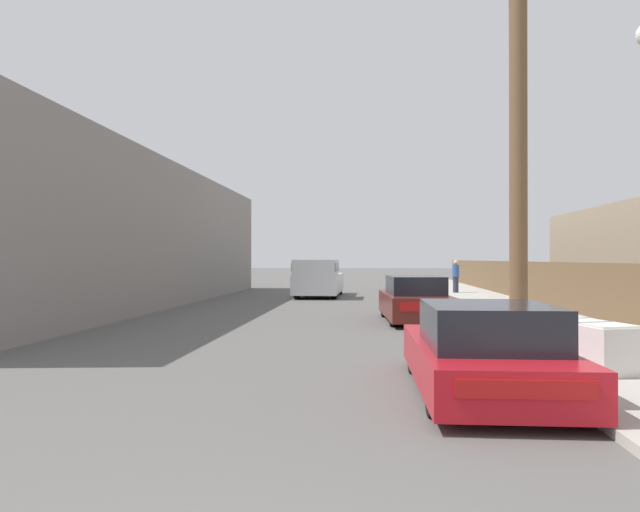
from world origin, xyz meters
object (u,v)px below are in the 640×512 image
Objects in this scene: car_parked_mid at (414,300)px; discarded_fridge at (583,344)px; utility_pole at (518,134)px; pickup_truck at (318,278)px; pedestrian at (456,276)px; parked_sports_car_red at (484,353)px.

discarded_fridge is at bearing -78.24° from car_parked_mid.
car_parked_mid reaches higher than discarded_fridge.
utility_pole is (-0.40, 2.37, 3.89)m from discarded_fridge.
discarded_fridge is 0.45× the size of car_parked_mid.
discarded_fridge is at bearing 108.88° from pickup_truck.
pickup_truck is 0.67× the size of utility_pole.
pickup_truck is 3.37× the size of pedestrian.
utility_pole reaches higher than car_parked_mid.
parked_sports_car_red is 21.88m from pedestrian.
parked_sports_car_red is at bearing -92.31° from car_parked_mid.
pickup_truck is at bearing 90.34° from discarded_fridge.
pickup_truck reaches higher than discarded_fridge.
parked_sports_car_red is 5.61m from utility_pole.
utility_pole reaches higher than discarded_fridge.
discarded_fridge is 18.93m from pickup_truck.
parked_sports_car_red is 0.75× the size of pickup_truck.
car_parked_mid reaches higher than parked_sports_car_red.
discarded_fridge is 7.76m from car_parked_mid.
car_parked_mid is 0.51× the size of utility_pole.
pickup_truck is 7.21m from pedestrian.
pedestrian reaches higher than discarded_fridge.
car_parked_mid is at bearing 108.34° from utility_pole.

